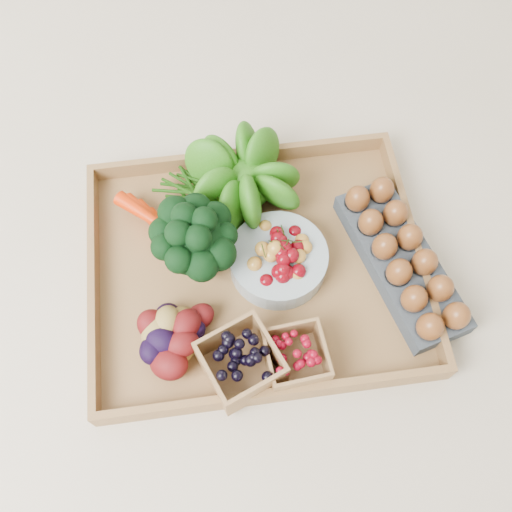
{
  "coord_description": "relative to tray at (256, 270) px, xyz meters",
  "views": [
    {
      "loc": [
        -0.05,
        -0.4,
        0.89
      ],
      "look_at": [
        0.0,
        0.0,
        0.06
      ],
      "focal_mm": 40.0,
      "sensor_mm": 36.0,
      "label": 1
    }
  ],
  "objects": [
    {
      "name": "punnet_raspberry",
      "position": [
        0.04,
        -0.17,
        0.04
      ],
      "size": [
        0.1,
        0.1,
        0.06
      ],
      "primitive_type": "cube",
      "rotation": [
        0.0,
        0.0,
        0.08
      ],
      "color": "maroon",
      "rests_on": "tray"
    },
    {
      "name": "broccoli",
      "position": [
        -0.09,
        0.02,
        0.06
      ],
      "size": [
        0.14,
        0.14,
        0.11
      ],
      "primitive_type": null,
      "color": "black",
      "rests_on": "tray"
    },
    {
      "name": "ground",
      "position": [
        0.0,
        0.0,
        -0.01
      ],
      "size": [
        4.0,
        4.0,
        0.0
      ],
      "primitive_type": "plane",
      "color": "beige",
      "rests_on": "ground"
    },
    {
      "name": "carrots",
      "position": [
        -0.15,
        0.08,
        0.03
      ],
      "size": [
        0.18,
        0.13,
        0.04
      ],
      "primitive_type": null,
      "color": "red",
      "rests_on": "tray"
    },
    {
      "name": "potatoes",
      "position": [
        -0.14,
        -0.11,
        0.05
      ],
      "size": [
        0.14,
        0.14,
        0.08
      ],
      "primitive_type": null,
      "color": "#490B0D",
      "rests_on": "tray"
    },
    {
      "name": "punnet_blackberry",
      "position": [
        -0.05,
        -0.17,
        0.04
      ],
      "size": [
        0.14,
        0.14,
        0.07
      ],
      "primitive_type": "cube",
      "rotation": [
        0.0,
        0.0,
        0.39
      ],
      "color": "black",
      "rests_on": "tray"
    },
    {
      "name": "egg_carton",
      "position": [
        0.24,
        -0.03,
        0.02
      ],
      "size": [
        0.17,
        0.31,
        0.03
      ],
      "primitive_type": "cube",
      "rotation": [
        0.0,
        0.0,
        0.25
      ],
      "color": "#353B43",
      "rests_on": "tray"
    },
    {
      "name": "cherry_bowl",
      "position": [
        0.04,
        -0.0,
        0.03
      ],
      "size": [
        0.16,
        0.16,
        0.04
      ],
      "primitive_type": "cylinder",
      "color": "#8C9EA5",
      "rests_on": "tray"
    },
    {
      "name": "tray",
      "position": [
        0.0,
        0.0,
        0.0
      ],
      "size": [
        0.55,
        0.45,
        0.01
      ],
      "primitive_type": "cube",
      "color": "olive",
      "rests_on": "ground"
    },
    {
      "name": "lettuce",
      "position": [
        0.0,
        0.15,
        0.07
      ],
      "size": [
        0.13,
        0.13,
        0.13
      ],
      "primitive_type": "sphere",
      "color": "#20520C",
      "rests_on": "tray"
    }
  ]
}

